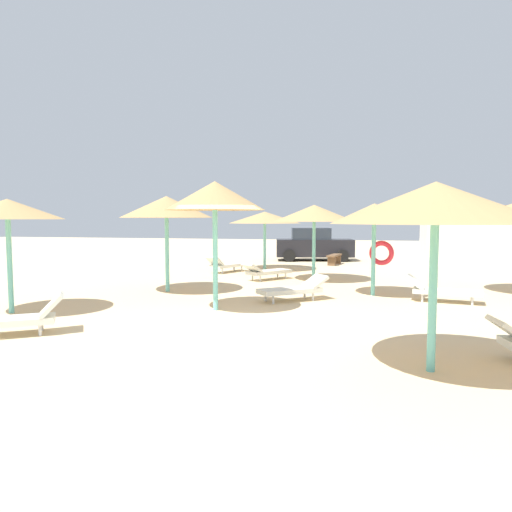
# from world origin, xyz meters

# --- Properties ---
(ground_plane) EXTENTS (80.00, 80.00, 0.00)m
(ground_plane) POSITION_xyz_m (0.00, 0.00, 0.00)
(ground_plane) COLOR beige
(parasol_0) EXTENTS (2.88, 2.88, 2.69)m
(parasol_0) POSITION_xyz_m (1.10, 7.44, 2.39)
(parasol_0) COLOR #6BC6BC
(parasol_0) RESTS_ON ground
(parasol_1) EXTENTS (2.48, 2.48, 2.65)m
(parasol_1) POSITION_xyz_m (-5.20, 0.08, 2.40)
(parasol_1) COLOR #6BC6BC
(parasol_1) RESTS_ON ground
(parasol_2) EXTENTS (2.37, 2.37, 3.08)m
(parasol_2) POSITION_xyz_m (-0.65, 1.45, 2.73)
(parasol_2) COLOR #6BC6BC
(parasol_2) RESTS_ON ground
(parasol_3) EXTENTS (2.30, 2.30, 2.63)m
(parasol_3) POSITION_xyz_m (3.10, 4.53, 2.32)
(parasol_3) COLOR #6BC6BC
(parasol_3) RESTS_ON ground
(parasol_6) EXTENTS (3.10, 3.10, 2.50)m
(parasol_6) POSITION_xyz_m (-1.32, 10.53, 2.25)
(parasol_6) COLOR #6BC6BC
(parasol_6) RESTS_ON ground
(parasol_7) EXTENTS (2.94, 2.94, 2.71)m
(parasol_7) POSITION_xyz_m (3.76, -2.17, 2.41)
(parasol_7) COLOR #6BC6BC
(parasol_7) RESTS_ON ground
(parasol_8) EXTENTS (2.76, 2.76, 2.87)m
(parasol_8) POSITION_xyz_m (-2.95, 3.91, 2.54)
(parasol_8) COLOR #6BC6BC
(parasol_8) RESTS_ON ground
(lounger_0) EXTENTS (1.68, 1.89, 0.66)m
(lounger_0) POSITION_xyz_m (-0.57, 7.21, 0.31)
(lounger_0) COLOR silver
(lounger_0) RESTS_ON ground
(lounger_1) EXTENTS (1.91, 1.57, 0.76)m
(lounger_1) POSITION_xyz_m (-3.61, -1.72, 0.32)
(lounger_1) COLOR silver
(lounger_1) RESTS_ON ground
(lounger_2) EXTENTS (1.90, 1.67, 0.66)m
(lounger_2) POSITION_xyz_m (1.01, 3.18, 0.31)
(lounger_2) COLOR silver
(lounger_2) RESTS_ON ground
(lounger_3) EXTENTS (1.98, 0.97, 0.68)m
(lounger_3) POSITION_xyz_m (4.84, 3.85, 0.31)
(lounger_3) COLOR silver
(lounger_3) RESTS_ON ground
(lounger_6) EXTENTS (1.40, 1.98, 0.72)m
(lounger_6) POSITION_xyz_m (-2.67, 9.18, 0.32)
(lounger_6) COLOR silver
(lounger_6) RESTS_ON ground
(bench_0) EXTENTS (0.67, 1.55, 0.49)m
(bench_0) POSITION_xyz_m (1.50, 13.42, 0.35)
(bench_0) COLOR brown
(bench_0) RESTS_ON ground
(parked_car) EXTENTS (4.25, 2.57, 1.72)m
(parked_car) POSITION_xyz_m (0.28, 15.55, 0.82)
(parked_car) COLOR black
(parked_car) RESTS_ON ground
(beach_cabana) EXTENTS (4.56, 3.41, 2.84)m
(beach_cabana) POSITION_xyz_m (7.98, 16.63, 1.44)
(beach_cabana) COLOR white
(beach_cabana) RESTS_ON ground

